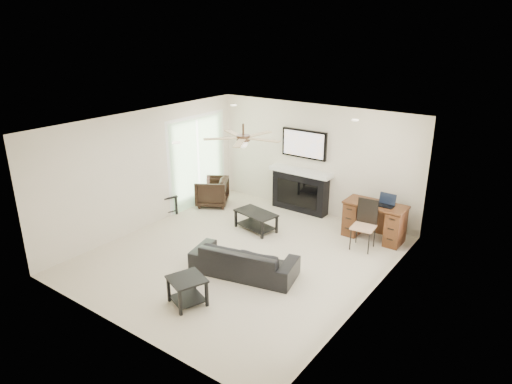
% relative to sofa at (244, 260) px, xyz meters
% --- Properties ---
extents(room_shell, '(5.50, 5.54, 2.52)m').
position_rel_sofa_xyz_m(room_shell, '(-0.26, 0.57, 1.42)').
color(room_shell, beige).
rests_on(room_shell, ground).
extents(sofa, '(1.95, 1.12, 0.54)m').
position_rel_sofa_xyz_m(sofa, '(0.00, 0.00, 0.00)').
color(sofa, black).
rests_on(sofa, ground).
extents(armchair, '(1.00, 1.00, 0.67)m').
position_rel_sofa_xyz_m(armchair, '(-2.60, 2.15, 0.07)').
color(armchair, black).
rests_on(armchair, ground).
extents(coffee_table, '(0.98, 0.67, 0.40)m').
position_rel_sofa_xyz_m(coffee_table, '(-0.90, 1.60, -0.07)').
color(coffee_table, black).
rests_on(coffee_table, ground).
extents(end_table_near, '(0.67, 0.67, 0.45)m').
position_rel_sofa_xyz_m(end_table_near, '(-0.15, -1.25, -0.04)').
color(end_table_near, black).
rests_on(end_table_near, ground).
extents(end_table_left, '(0.65, 0.65, 0.45)m').
position_rel_sofa_xyz_m(end_table_left, '(-3.15, 1.10, -0.04)').
color(end_table_left, black).
rests_on(end_table_left, ground).
extents(fireplace_unit, '(1.52, 0.34, 1.91)m').
position_rel_sofa_xyz_m(fireplace_unit, '(-0.71, 3.08, 0.69)').
color(fireplace_unit, black).
rests_on(fireplace_unit, ground).
extents(desk, '(1.22, 0.56, 0.76)m').
position_rel_sofa_xyz_m(desk, '(1.28, 2.66, 0.11)').
color(desk, '#3E240F').
rests_on(desk, ground).
extents(desk_chair, '(0.46, 0.48, 0.97)m').
position_rel_sofa_xyz_m(desk_chair, '(1.28, 2.11, 0.22)').
color(desk_chair, black).
rests_on(desk_chair, ground).
extents(laptop, '(0.33, 0.24, 0.23)m').
position_rel_sofa_xyz_m(laptop, '(1.48, 2.64, 0.61)').
color(laptop, black).
rests_on(laptop, desk).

